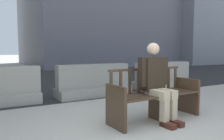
# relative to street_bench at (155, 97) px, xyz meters

# --- Properties ---
(street_asphalt) EXTENTS (120.00, 12.00, 0.01)m
(street_asphalt) POSITION_rel_street_bench_xyz_m (-0.61, 7.94, -0.39)
(street_asphalt) COLOR #28282B
(street_asphalt) RESTS_ON ground
(street_bench) EXTENTS (1.71, 0.60, 0.88)m
(street_bench) POSITION_rel_street_bench_xyz_m (0.00, 0.00, 0.00)
(street_bench) COLOR #473323
(street_bench) RESTS_ON ground
(seated_person) EXTENTS (0.58, 0.74, 1.31)m
(seated_person) POSITION_rel_street_bench_xyz_m (-0.03, -0.06, 0.29)
(seated_person) COLOR #2D2319
(seated_person) RESTS_ON ground
(jersey_barrier_centre) EXTENTS (2.02, 0.75, 0.84)m
(jersey_barrier_centre) POSITION_rel_street_bench_xyz_m (-0.03, 2.37, -0.06)
(jersey_barrier_centre) COLOR gray
(jersey_barrier_centre) RESTS_ON ground
(jersey_barrier_right) EXTENTS (2.01, 0.72, 0.84)m
(jersey_barrier_right) POSITION_rel_street_bench_xyz_m (2.42, 2.39, -0.06)
(jersey_barrier_right) COLOR #9E998E
(jersey_barrier_right) RESTS_ON ground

